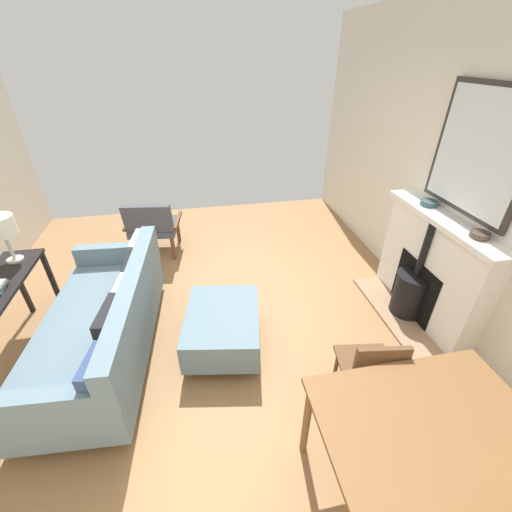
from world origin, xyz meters
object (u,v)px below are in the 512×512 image
(table_lamp_near_end, at_px, (0,228))
(dining_table, at_px, (431,438))
(dining_chair_near_fireplace, at_px, (371,370))
(ottoman, at_px, (223,326))
(mantel_bowl_far, at_px, (480,234))
(sofa, at_px, (105,323))
(mantel_bowl_near, at_px, (429,203))
(armchair_accent, at_px, (152,224))
(fireplace, at_px, (426,274))

(table_lamp_near_end, bearing_deg, dining_table, 142.57)
(dining_chair_near_fireplace, bearing_deg, ottoman, -42.08)
(mantel_bowl_far, bearing_deg, sofa, -7.31)
(sofa, height_order, ottoman, sofa)
(mantel_bowl_near, distance_m, ottoman, 2.32)
(mantel_bowl_far, xyz_separation_m, armchair_accent, (2.83, -2.13, -0.70))
(ottoman, distance_m, dining_table, 1.82)
(fireplace, relative_size, mantel_bowl_near, 8.97)
(ottoman, height_order, table_lamp_near_end, table_lamp_near_end)
(dining_table, bearing_deg, table_lamp_near_end, -37.43)
(fireplace, xyz_separation_m, table_lamp_near_end, (3.91, -0.61, 0.59))
(ottoman, bearing_deg, dining_chair_near_fireplace, 137.92)
(mantel_bowl_far, relative_size, dining_chair_near_fireplace, 0.19)
(armchair_accent, bearing_deg, ottoman, 111.74)
(ottoman, bearing_deg, sofa, -5.90)
(fireplace, bearing_deg, dining_table, 55.19)
(mantel_bowl_near, bearing_deg, table_lamp_near_end, -4.74)
(fireplace, relative_size, table_lamp_near_end, 3.19)
(armchair_accent, xyz_separation_m, table_lamp_near_end, (1.10, 1.14, 0.64))
(mantel_bowl_near, height_order, mantel_bowl_far, same)
(mantel_bowl_far, bearing_deg, mantel_bowl_near, -90.00)
(fireplace, height_order, armchair_accent, fireplace)
(table_lamp_near_end, relative_size, dining_table, 0.38)
(mantel_bowl_near, bearing_deg, dining_table, 58.94)
(sofa, bearing_deg, table_lamp_near_end, -35.91)
(mantel_bowl_far, distance_m, table_lamp_near_end, 4.06)
(mantel_bowl_near, bearing_deg, armchair_accent, -27.38)
(mantel_bowl_near, relative_size, ottoman, 0.17)
(sofa, relative_size, table_lamp_near_end, 4.44)
(table_lamp_near_end, height_order, dining_chair_near_fireplace, table_lamp_near_end)
(ottoman, height_order, armchair_accent, armchair_accent)
(ottoman, height_order, dining_chair_near_fireplace, dining_chair_near_fireplace)
(dining_table, relative_size, dining_chair_near_fireplace, 1.47)
(sofa, relative_size, ottoman, 2.11)
(fireplace, height_order, dining_table, fireplace)
(mantel_bowl_far, height_order, table_lamp_near_end, table_lamp_near_end)
(mantel_bowl_far, xyz_separation_m, table_lamp_near_end, (3.93, -0.99, -0.06))
(dining_table, height_order, dining_chair_near_fireplace, dining_chair_near_fireplace)
(fireplace, distance_m, armchair_accent, 3.30)
(ottoman, relative_size, armchair_accent, 1.16)
(sofa, height_order, dining_chair_near_fireplace, sofa)
(fireplace, bearing_deg, sofa, -0.41)
(armchair_accent, bearing_deg, sofa, 80.25)
(mantel_bowl_far, relative_size, ottoman, 0.16)
(fireplace, distance_m, mantel_bowl_near, 0.71)
(table_lamp_near_end, bearing_deg, sofa, 144.09)
(table_lamp_near_end, height_order, dining_table, table_lamp_near_end)
(dining_table, bearing_deg, armchair_accent, -62.45)
(mantel_bowl_near, bearing_deg, fireplace, 85.04)
(armchair_accent, height_order, table_lamp_near_end, table_lamp_near_end)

